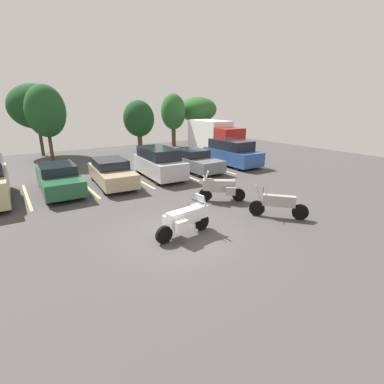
# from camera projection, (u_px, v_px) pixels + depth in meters

# --- Properties ---
(ground) EXTENTS (44.00, 44.00, 0.10)m
(ground) POSITION_uv_depth(u_px,v_px,m) (185.00, 237.00, 9.85)
(ground) COLOR #423F3F
(motorcycle_touring) EXTENTS (2.24, 0.93, 1.38)m
(motorcycle_touring) POSITION_uv_depth(u_px,v_px,m) (186.00, 218.00, 9.67)
(motorcycle_touring) COLOR black
(motorcycle_touring) RESTS_ON ground
(motorcycle_second) EXTENTS (1.83, 1.42, 1.44)m
(motorcycle_second) POSITION_uv_depth(u_px,v_px,m) (220.00, 187.00, 13.11)
(motorcycle_second) COLOR black
(motorcycle_second) RESTS_ON ground
(motorcycle_third) EXTENTS (1.59, 1.83, 1.27)m
(motorcycle_third) POSITION_uv_depth(u_px,v_px,m) (278.00, 204.00, 11.24)
(motorcycle_third) COLOR black
(motorcycle_third) RESTS_ON ground
(parking_stripes) EXTENTS (23.52, 4.70, 0.01)m
(parking_stripes) POSITION_uv_depth(u_px,v_px,m) (88.00, 187.00, 15.49)
(parking_stripes) COLOR #EAE066
(parking_stripes) RESTS_ON ground
(car_green) EXTENTS (1.92, 4.76, 1.43)m
(car_green) POSITION_uv_depth(u_px,v_px,m) (59.00, 178.00, 14.51)
(car_green) COLOR #235638
(car_green) RESTS_ON ground
(car_tan) EXTENTS (2.10, 4.62, 1.43)m
(car_tan) POSITION_uv_depth(u_px,v_px,m) (112.00, 172.00, 15.75)
(car_tan) COLOR tan
(car_tan) RESTS_ON ground
(car_silver) EXTENTS (2.10, 4.56, 1.83)m
(car_silver) POSITION_uv_depth(u_px,v_px,m) (159.00, 163.00, 17.28)
(car_silver) COLOR #B7B7BC
(car_silver) RESTS_ON ground
(car_grey) EXTENTS (1.85, 4.46, 1.44)m
(car_grey) POSITION_uv_depth(u_px,v_px,m) (194.00, 161.00, 19.05)
(car_grey) COLOR slate
(car_grey) RESTS_ON ground
(car_blue) EXTENTS (1.99, 4.63, 1.84)m
(car_blue) POSITION_uv_depth(u_px,v_px,m) (232.00, 153.00, 20.79)
(car_blue) COLOR #2D519E
(car_blue) RESTS_ON ground
(box_truck) EXTENTS (2.48, 6.17, 2.86)m
(box_truck) POSITION_uv_depth(u_px,v_px,m) (214.00, 136.00, 26.26)
(box_truck) COLOR #A51E19
(box_truck) RESTS_ON ground
(tree_center_left) EXTENTS (2.66, 2.66, 4.66)m
(tree_center_left) POSITION_uv_depth(u_px,v_px,m) (139.00, 119.00, 24.51)
(tree_center_left) COLOR #4C3823
(tree_center_left) RESTS_ON ground
(tree_center_right) EXTENTS (2.53, 2.53, 5.35)m
(tree_center_right) POSITION_uv_depth(u_px,v_px,m) (173.00, 112.00, 29.05)
(tree_center_right) COLOR #4C3823
(tree_center_right) RESTS_ON ground
(tree_rear) EXTENTS (4.25, 4.25, 5.08)m
(tree_rear) POSITION_uv_depth(u_px,v_px,m) (198.00, 110.00, 31.62)
(tree_rear) COLOR #4C3823
(tree_rear) RESTS_ON ground
(tree_far_right) EXTENTS (4.31, 4.31, 5.96)m
(tree_far_right) POSITION_uv_depth(u_px,v_px,m) (36.00, 107.00, 23.54)
(tree_far_right) COLOR #4C3823
(tree_far_right) RESTS_ON ground
(tree_center) EXTENTS (2.78, 2.78, 5.72)m
(tree_center) POSITION_uv_depth(u_px,v_px,m) (46.00, 111.00, 20.51)
(tree_center) COLOR #4C3823
(tree_center) RESTS_ON ground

